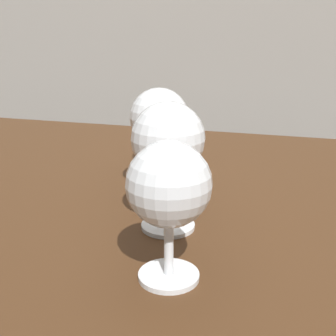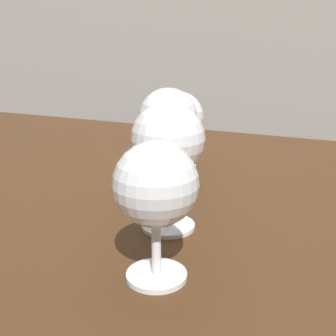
% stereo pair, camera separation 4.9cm
% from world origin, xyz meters
% --- Properties ---
extents(dining_table, '(1.43, 0.78, 0.74)m').
position_xyz_m(dining_table, '(0.00, 0.00, 0.65)').
color(dining_table, '#472B16').
rests_on(dining_table, ground_plane).
extents(wine_glass_rose, '(0.08, 0.08, 0.13)m').
position_xyz_m(wine_glass_rose, '(0.09, -0.26, 0.83)').
color(wine_glass_rose, white).
rests_on(wine_glass_rose, dining_table).
extents(wine_glass_merlot, '(0.08, 0.08, 0.15)m').
position_xyz_m(wine_glass_merlot, '(0.06, -0.16, 0.85)').
color(wine_glass_merlot, white).
rests_on(wine_glass_merlot, dining_table).
extents(wine_glass_cabernet, '(0.08, 0.08, 0.15)m').
position_xyz_m(wine_glass_cabernet, '(0.01, -0.05, 0.85)').
color(wine_glass_cabernet, white).
rests_on(wine_glass_cabernet, dining_table).
extents(wine_glass_port, '(0.08, 0.08, 0.13)m').
position_xyz_m(wine_glass_port, '(-0.02, 0.07, 0.83)').
color(wine_glass_port, white).
rests_on(wine_glass_port, dining_table).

